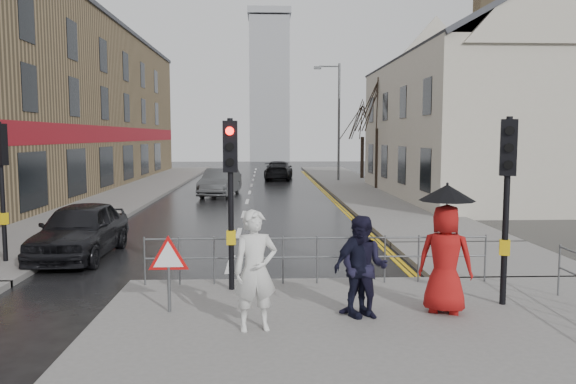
{
  "coord_description": "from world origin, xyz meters",
  "views": [
    {
      "loc": [
        0.87,
        -10.81,
        3.19
      ],
      "look_at": [
        1.54,
        5.32,
        1.58
      ],
      "focal_mm": 35.0,
      "sensor_mm": 36.0,
      "label": 1
    }
  ],
  "objects": [
    {
      "name": "building_right_cream",
      "position": [
        12.0,
        18.0,
        4.78
      ],
      "size": [
        9.0,
        16.4,
        10.1
      ],
      "color": "beige",
      "rests_on": "ground"
    },
    {
      "name": "pedestrian_d",
      "position": [
        2.44,
        -1.55,
        0.99
      ],
      "size": [
        1.06,
        0.89,
        1.7
      ],
      "primitive_type": "imported",
      "rotation": [
        0.0,
        0.0,
        0.57
      ],
      "color": "black",
      "rests_on": "near_pavement"
    },
    {
      "name": "pedestrian_b",
      "position": [
        2.52,
        -1.63,
        1.0
      ],
      "size": [
        1.04,
        0.95,
        1.73
      ],
      "primitive_type": "imported",
      "rotation": [
        0.0,
        0.0,
        -0.44
      ],
      "color": "black",
      "rests_on": "near_pavement"
    },
    {
      "name": "street_lamp",
      "position": [
        5.82,
        28.0,
        4.71
      ],
      "size": [
        1.83,
        0.25,
        8.0
      ],
      "color": "#595B5E",
      "rests_on": "right_pavement"
    },
    {
      "name": "warning_sign",
      "position": [
        -0.8,
        -1.21,
        1.04
      ],
      "size": [
        0.8,
        0.07,
        1.35
      ],
      "color": "#595B5E",
      "rests_on": "near_pavement"
    },
    {
      "name": "right_pavement",
      "position": [
        6.5,
        25.0,
        0.07
      ],
      "size": [
        4.0,
        40.0,
        0.14
      ],
      "primitive_type": "cube",
      "color": "#605E5B",
      "rests_on": "ground"
    },
    {
      "name": "left_pavement",
      "position": [
        -6.5,
        23.0,
        0.07
      ],
      "size": [
        4.0,
        44.0,
        0.14
      ],
      "primitive_type": "cube",
      "color": "#605E5B",
      "rests_on": "ground"
    },
    {
      "name": "car_mid",
      "position": [
        -1.51,
        19.17,
        0.73
      ],
      "size": [
        2.11,
        4.6,
        1.46
      ],
      "primitive_type": "imported",
      "rotation": [
        0.0,
        0.0,
        -0.13
      ],
      "color": "#3D3F41",
      "rests_on": "ground"
    },
    {
      "name": "car_far",
      "position": [
        1.9,
        30.52,
        0.68
      ],
      "size": [
        2.34,
        4.88,
        1.37
      ],
      "primitive_type": "imported",
      "rotation": [
        0.0,
        0.0,
        3.05
      ],
      "color": "black",
      "rests_on": "ground"
    },
    {
      "name": "pavement_bridge_right",
      "position": [
        6.5,
        3.0,
        0.07
      ],
      "size": [
        4.0,
        4.2,
        0.14
      ],
      "primitive_type": "cube",
      "color": "#605E5B",
      "rests_on": "ground"
    },
    {
      "name": "traffic_signal_near_right",
      "position": [
        5.2,
        -1.0,
        2.46
      ],
      "size": [
        0.34,
        0.33,
        3.4
      ],
      "color": "black",
      "rests_on": "near_pavement"
    },
    {
      "name": "guard_railing_front",
      "position": [
        1.95,
        0.6,
        0.86
      ],
      "size": [
        7.14,
        0.04,
        1.0
      ],
      "color": "#595B5E",
      "rests_on": "near_pavement"
    },
    {
      "name": "ground",
      "position": [
        0.0,
        0.0,
        0.0
      ],
      "size": [
        120.0,
        120.0,
        0.0
      ],
      "primitive_type": "plane",
      "color": "black",
      "rests_on": "ground"
    },
    {
      "name": "pedestrian_with_umbrella",
      "position": [
        3.98,
        -1.43,
        1.31
      ],
      "size": [
        1.09,
        0.96,
        2.23
      ],
      "color": "#9E1312",
      "rests_on": "near_pavement"
    },
    {
      "name": "pedestrian_a",
      "position": [
        0.72,
        -2.18,
        1.09
      ],
      "size": [
        0.77,
        0.58,
        1.91
      ],
      "primitive_type": "imported",
      "rotation": [
        0.0,
        0.0,
        0.2
      ],
      "color": "silver",
      "rests_on": "near_pavement"
    },
    {
      "name": "traffic_signal_far_left",
      "position": [
        -5.5,
        3.0,
        2.46
      ],
      "size": [
        0.34,
        0.33,
        3.4
      ],
      "color": "black",
      "rests_on": "left_pavement"
    },
    {
      "name": "car_parked",
      "position": [
        -4.0,
        4.0,
        0.73
      ],
      "size": [
        1.78,
        4.32,
        1.46
      ],
      "primitive_type": "imported",
      "rotation": [
        0.0,
        0.0,
        -0.01
      ],
      "color": "black",
      "rests_on": "ground"
    },
    {
      "name": "tree_far",
      "position": [
        8.0,
        30.0,
        4.42
      ],
      "size": [
        2.4,
        2.4,
        5.64
      ],
      "color": "black",
      "rests_on": "right_pavement"
    },
    {
      "name": "near_pavement",
      "position": [
        3.0,
        -3.5,
        0.07
      ],
      "size": [
        10.0,
        9.0,
        0.14
      ],
      "primitive_type": "cube",
      "color": "#605E5B",
      "rests_on": "ground"
    },
    {
      "name": "church_tower",
      "position": [
        1.5,
        62.0,
        9.0
      ],
      "size": [
        5.0,
        5.0,
        18.0
      ],
      "primitive_type": "cube",
      "color": "#93969B",
      "rests_on": "ground"
    },
    {
      "name": "building_left_terrace",
      "position": [
        -12.0,
        22.0,
        5.0
      ],
      "size": [
        8.0,
        42.0,
        10.0
      ],
      "primitive_type": "cube",
      "color": "olive",
      "rests_on": "ground"
    },
    {
      "name": "tree_near",
      "position": [
        7.5,
        22.0,
        5.14
      ],
      "size": [
        2.4,
        2.4,
        6.58
      ],
      "color": "black",
      "rests_on": "right_pavement"
    },
    {
      "name": "traffic_signal_near_left",
      "position": [
        0.2,
        0.2,
        2.46
      ],
      "size": [
        0.28,
        0.27,
        3.4
      ],
      "color": "black",
      "rests_on": "near_pavement"
    }
  ]
}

